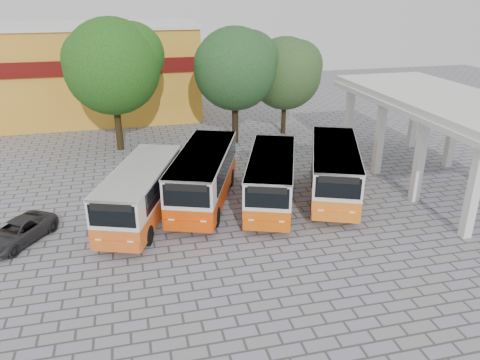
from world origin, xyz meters
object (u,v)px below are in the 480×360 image
object	(u,v)px
bus_far_left	(141,190)
bus_centre_right	(271,177)
bus_centre_left	(204,174)
bus_far_right	(334,168)
parked_car	(17,232)

from	to	relation	value
bus_far_left	bus_centre_right	xyz separation A→B (m)	(7.02, 0.19, -0.01)
bus_centre_left	bus_far_right	world-z (taller)	bus_centre_left
bus_centre_left	bus_centre_right	bearing A→B (deg)	4.23
bus_centre_left	parked_car	world-z (taller)	bus_centre_left
bus_far_left	bus_centre_left	xyz separation A→B (m)	(3.45, 1.24, 0.10)
bus_centre_right	bus_far_right	world-z (taller)	bus_far_right
bus_far_right	parked_car	world-z (taller)	bus_far_right
bus_far_left	bus_far_right	bearing A→B (deg)	22.51
bus_far_left	bus_centre_right	size ratio (longest dim) A/B	1.01
bus_centre_right	parked_car	xyz separation A→B (m)	(-12.87, -1.23, -1.08)
bus_centre_right	bus_far_right	distance (m)	3.81
bus_far_right	parked_car	size ratio (longest dim) A/B	2.23
bus_far_left	parked_car	xyz separation A→B (m)	(-5.85, -1.04, -1.09)
bus_centre_left	bus_far_right	xyz separation A→B (m)	(7.36, -0.85, -0.02)
parked_car	bus_far_left	bearing A→B (deg)	44.42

